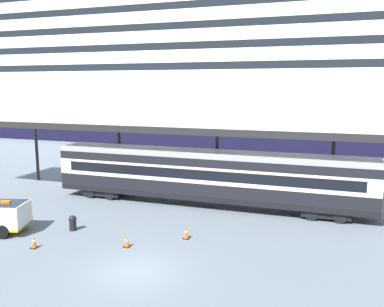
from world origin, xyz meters
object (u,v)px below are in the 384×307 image
at_px(cruise_ship, 242,59).
at_px(traffic_cone_mid, 127,241).
at_px(traffic_cone_near, 186,233).
at_px(traffic_cone_far, 34,242).
at_px(train_carriage, 207,175).
at_px(quay_bollard, 73,222).

distance_m(cruise_ship, traffic_cone_mid, 50.50).
relative_size(traffic_cone_near, traffic_cone_far, 1.04).
height_order(cruise_ship, traffic_cone_near, cruise_ship).
bearing_deg(traffic_cone_far, train_carriage, 59.04).
height_order(traffic_cone_near, quay_bollard, quay_bollard).
bearing_deg(traffic_cone_mid, quay_bollard, 163.87).
bearing_deg(traffic_cone_far, traffic_cone_mid, 20.91).
bearing_deg(cruise_ship, quay_bollard, -90.06).
bearing_deg(quay_bollard, traffic_cone_mid, -16.13).
bearing_deg(cruise_ship, traffic_cone_far, -90.45).
bearing_deg(cruise_ship, train_carriage, -81.02).
height_order(traffic_cone_mid, traffic_cone_far, traffic_cone_far).
relative_size(cruise_ship, train_carriage, 6.85).
bearing_deg(quay_bollard, traffic_cone_near, 7.84).
distance_m(traffic_cone_mid, quay_bollard, 4.63).
xyz_separation_m(cruise_ship, train_carriage, (6.23, -39.41, -10.93)).
bearing_deg(quay_bollard, traffic_cone_far, -96.38).
relative_size(train_carriage, traffic_cone_far, 33.47).
xyz_separation_m(cruise_ship, quay_bollard, (-0.05, -47.34, -12.72)).
distance_m(cruise_ship, traffic_cone_near, 48.63).
relative_size(train_carriage, traffic_cone_near, 32.07).
relative_size(traffic_cone_mid, quay_bollard, 0.70).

